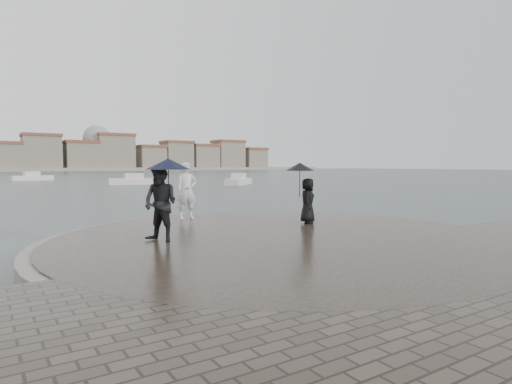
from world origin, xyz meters
TOP-DOWN VIEW (x-y plane):
  - ground at (0.00, 0.00)m, footprint 400.00×400.00m
  - kerb_ring at (0.00, 3.50)m, footprint 12.50×12.50m
  - quay_tip at (0.00, 3.50)m, footprint 11.90×11.90m
  - statue at (-0.75, 8.06)m, footprint 0.78×0.58m
  - visitor_left at (-2.98, 4.43)m, footprint 1.36×1.24m
  - visitor_right at (1.99, 5.00)m, footprint 1.14×1.00m
  - boats at (3.70, 43.83)m, footprint 31.60×32.89m

SIDE VIEW (x-z plane):
  - ground at x=0.00m, z-range 0.00..0.00m
  - kerb_ring at x=0.00m, z-range 0.00..0.32m
  - quay_tip at x=0.00m, z-range 0.00..0.36m
  - boats at x=3.70m, z-range -0.37..1.13m
  - statue at x=-0.75m, z-range 0.36..2.32m
  - visitor_right at x=1.99m, z-range 0.48..2.43m
  - visitor_left at x=-2.98m, z-range 0.50..2.54m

